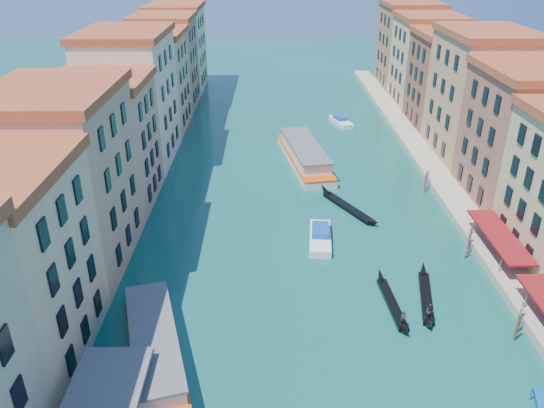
{
  "coord_description": "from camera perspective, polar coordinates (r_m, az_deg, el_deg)",
  "views": [
    {
      "loc": [
        -4.02,
        -12.92,
        32.75
      ],
      "look_at": [
        -3.6,
        43.15,
        5.09
      ],
      "focal_mm": 35.0,
      "sensor_mm": 36.0,
      "label": 1
    }
  ],
  "objects": [
    {
      "name": "motorboat_mid",
      "position": [
        64.97,
        5.21,
        -3.48
      ],
      "size": [
        3.17,
        8.19,
        1.66
      ],
      "rotation": [
        0.0,
        0.0,
        -0.08
      ],
      "color": "white",
      "rests_on": "ground"
    },
    {
      "name": "gondola_far",
      "position": [
        73.34,
        8.04,
        -0.2
      ],
      "size": [
        7.36,
        12.26,
        1.91
      ],
      "rotation": [
        0.0,
        0.0,
        0.5
      ],
      "color": "black",
      "rests_on": "ground"
    },
    {
      "name": "gondola_fore",
      "position": [
        55.37,
        12.8,
        -10.3
      ],
      "size": [
        1.58,
        10.85,
        2.16
      ],
      "rotation": [
        0.0,
        0.0,
        0.07
      ],
      "color": "black",
      "rests_on": "ground"
    },
    {
      "name": "motorboat_far",
      "position": [
        108.88,
        7.42,
        8.86
      ],
      "size": [
        4.38,
        7.65,
        1.51
      ],
      "rotation": [
        0.0,
        0.0,
        0.31
      ],
      "color": "white",
      "rests_on": "ground"
    },
    {
      "name": "gondola_right",
      "position": [
        56.87,
        16.26,
        -9.59
      ],
      "size": [
        3.13,
        11.42,
        2.29
      ],
      "rotation": [
        0.0,
        0.0,
        -0.2
      ],
      "color": "black",
      "rests_on": "ground"
    },
    {
      "name": "vaporetto_far",
      "position": [
        87.76,
        3.52,
        5.33
      ],
      "size": [
        8.61,
        22.51,
        3.27
      ],
      "rotation": [
        0.0,
        0.0,
        0.17
      ],
      "color": "silver",
      "rests_on": "ground"
    },
    {
      "name": "right_bank_palazzos",
      "position": [
        88.08,
        22.61,
        9.12
      ],
      "size": [
        12.8,
        128.4,
        21.0
      ],
      "color": "#9E583F",
      "rests_on": "ground"
    },
    {
      "name": "vaporetto_near",
      "position": [
        48.86,
        -12.53,
        -14.69
      ],
      "size": [
        9.05,
        18.65,
        2.71
      ],
      "rotation": [
        0.0,
        0.0,
        0.28
      ],
      "color": "white",
      "rests_on": "ground"
    },
    {
      "name": "quay",
      "position": [
        88.25,
        16.78,
        3.66
      ],
      "size": [
        4.0,
        140.0,
        1.0
      ],
      "primitive_type": "cube",
      "color": "#AC9D8A",
      "rests_on": "ground"
    },
    {
      "name": "left_bank_palazzos",
      "position": [
        83.88,
        -15.82,
        9.32
      ],
      "size": [
        12.8,
        128.4,
        21.0
      ],
      "color": "tan",
      "rests_on": "ground"
    },
    {
      "name": "mooring_poles_right",
      "position": [
        57.13,
        23.89,
        -9.74
      ],
      "size": [
        1.44,
        54.24,
        3.2
      ],
      "color": "#50341B",
      "rests_on": "ground"
    }
  ]
}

